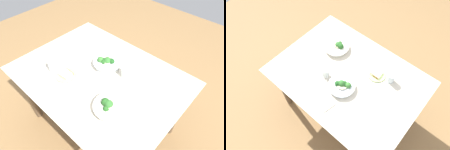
{
  "view_description": "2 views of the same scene",
  "coord_description": "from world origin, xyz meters",
  "views": [
    {
      "loc": [
        -0.89,
        0.81,
        1.95
      ],
      "look_at": [
        -0.08,
        -0.07,
        0.75
      ],
      "focal_mm": 31.72,
      "sensor_mm": 36.0,
      "label": 1
    },
    {
      "loc": [
        0.63,
        -0.87,
        2.44
      ],
      "look_at": [
        -0.08,
        -0.06,
        0.75
      ],
      "focal_mm": 32.81,
      "sensor_mm": 36.0,
      "label": 2
    }
  ],
  "objects": [
    {
      "name": "fork_by_far_bowl",
      "position": [
        -0.58,
        -0.22,
        0.75
      ],
      "size": [
        0.11,
        0.02,
        0.0
      ],
      "rotation": [
        0.0,
        0.0,
        3.21
      ],
      "color": "#B7B7BC",
      "rests_on": "dining_table"
    },
    {
      "name": "fork_by_near_bowl",
      "position": [
        0.4,
        0.37,
        0.75
      ],
      "size": [
        0.02,
        0.11,
        0.0
      ],
      "rotation": [
        0.0,
        0.0,
        4.67
      ],
      "color": "#B7B7BC",
      "rests_on": "dining_table"
    },
    {
      "name": "dining_table",
      "position": [
        0.0,
        0.0,
        0.65
      ],
      "size": [
        1.44,
        1.06,
        0.75
      ],
      "color": "beige",
      "rests_on": "ground_plane"
    },
    {
      "name": "table_knife_right",
      "position": [
        -0.28,
        -0.18,
        0.75
      ],
      "size": [
        0.03,
        0.18,
        0.0
      ],
      "primitive_type": "cube",
      "rotation": [
        0.0,
        0.0,
        4.62
      ],
      "color": "#B7B7BC",
      "rests_on": "dining_table"
    },
    {
      "name": "water_glass_side",
      "position": [
        -0.17,
        -0.14,
        0.8
      ],
      "size": [
        0.07,
        0.07,
        0.1
      ],
      "primitive_type": "cylinder",
      "color": "silver",
      "rests_on": "dining_table"
    },
    {
      "name": "ground_plane",
      "position": [
        0.0,
        0.0,
        0.0
      ],
      "size": [
        6.0,
        6.0,
        0.0
      ],
      "primitive_type": "plane",
      "color": "#9E7547"
    },
    {
      "name": "napkin_folded_upper",
      "position": [
        -0.01,
        -0.35,
        0.75
      ],
      "size": [
        0.24,
        0.18,
        0.01
      ],
      "primitive_type": "cube",
      "rotation": [
        0.0,
        0.0,
        -0.2
      ],
      "color": "#B1A997",
      "rests_on": "dining_table"
    },
    {
      "name": "broccoli_bowl_near",
      "position": [
        0.04,
        -0.14,
        0.78
      ],
      "size": [
        0.25,
        0.25,
        0.09
      ],
      "color": "white",
      "rests_on": "dining_table"
    },
    {
      "name": "bread_side_plate",
      "position": [
        0.2,
        0.19,
        0.76
      ],
      "size": [
        0.18,
        0.18,
        0.03
      ],
      "color": "#B7D684",
      "rests_on": "dining_table"
    },
    {
      "name": "water_glass_center",
      "position": [
        0.34,
        0.22,
        0.8
      ],
      "size": [
        0.07,
        0.07,
        0.1
      ],
      "primitive_type": "cylinder",
      "color": "silver",
      "rests_on": "dining_table"
    },
    {
      "name": "table_knife_left",
      "position": [
        -0.28,
        0.4,
        0.75
      ],
      "size": [
        0.19,
        0.08,
        0.0
      ],
      "primitive_type": "cube",
      "rotation": [
        0.0,
        0.0,
        0.36
      ],
      "color": "#B7B7BC",
      "rests_on": "dining_table"
    },
    {
      "name": "broccoli_bowl_far",
      "position": [
        -0.31,
        0.19,
        0.78
      ],
      "size": [
        0.27,
        0.27,
        0.09
      ],
      "color": "silver",
      "rests_on": "dining_table"
    }
  ]
}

